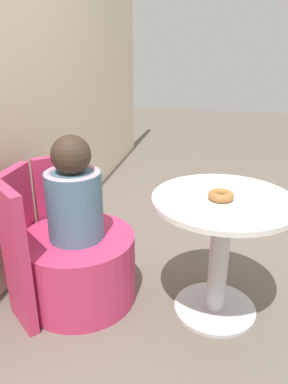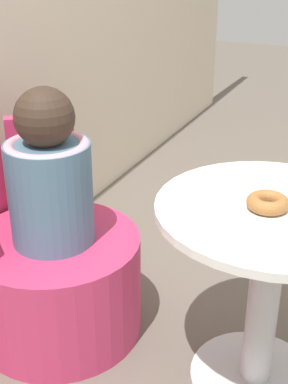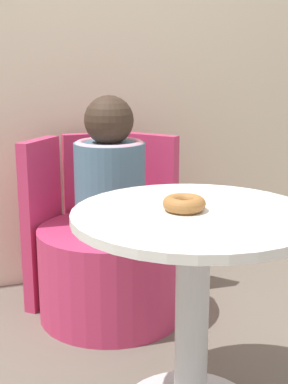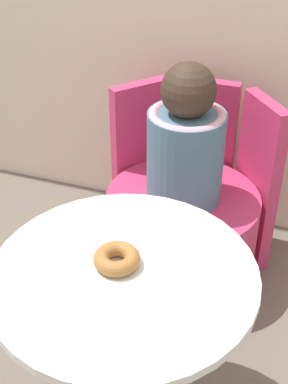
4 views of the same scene
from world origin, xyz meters
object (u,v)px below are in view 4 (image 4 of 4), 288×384
at_px(child_figure, 186,142).
at_px(tub_chair, 181,235).
at_px(round_table, 123,325).
at_px(donut, 117,259).

bearing_deg(child_figure, tub_chair, 0.00).
distance_m(round_table, child_figure, 0.73).
xyz_separation_m(child_figure, donut, (0.02, -0.70, 0.04)).
relative_size(round_table, donut, 5.71).
relative_size(child_figure, donut, 4.51).
xyz_separation_m(tub_chair, donut, (0.02, -0.70, 0.46)).
bearing_deg(round_table, tub_chair, 93.01).
relative_size(tub_chair, child_figure, 1.12).
distance_m(tub_chair, donut, 0.84).
bearing_deg(round_table, donut, 140.02).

